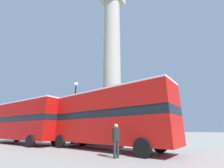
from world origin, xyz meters
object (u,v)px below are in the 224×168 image
Objects in this scene: street_lamp at (75,104)px; pedestrian_near_lamp at (116,138)px; bus_b at (26,120)px; monument_column at (112,77)px; bus_a at (105,117)px; equestrian_statue at (73,128)px.

pedestrian_near_lamp is (8.35, -4.56, -3.20)m from street_lamp.
street_lamp is at bearing 37.68° from bus_b.
bus_a is (2.45, -4.76, -5.13)m from monument_column.
monument_column is at bearing 36.74° from bus_b.
street_lamp is (-3.44, -2.51, -3.33)m from monument_column.
bus_b is (-7.40, -5.62, -5.13)m from monument_column.
bus_a is at bearing -17.42° from equestrian_statue.
bus_b is at bearing -142.81° from monument_column.
bus_b is 10.03m from equestrian_statue.
equestrian_statue reaches higher than pedestrian_near_lamp.
equestrian_statue is (-10.40, 3.93, -5.79)m from monument_column.
bus_a is at bearing -123.27° from pedestrian_near_lamp.
street_lamp is at bearing -26.11° from equestrian_statue.
equestrian_statue is 3.41× the size of pedestrian_near_lamp.
street_lamp reaches higher than pedestrian_near_lamp.
monument_column is 3.08× the size of street_lamp.
equestrian_statue is at bearing 106.97° from bus_b.
monument_column reaches higher than bus_b.
equestrian_statue is (-3.00, 9.55, -0.66)m from bus_b.
monument_column is at bearing 121.88° from bus_a.
equestrian_statue is 18.87m from pedestrian_near_lamp.
street_lamp is (6.96, -6.44, 2.45)m from equestrian_statue.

